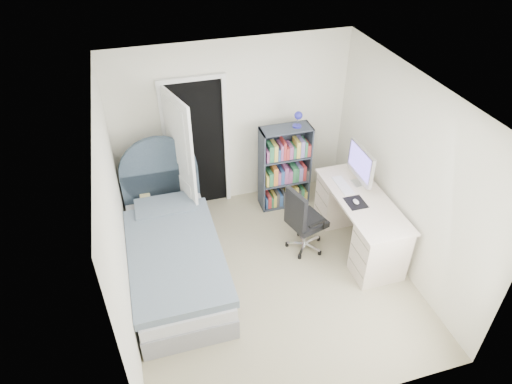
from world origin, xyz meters
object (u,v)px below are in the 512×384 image
object	(u,v)px
desk	(359,219)
office_chair	(302,218)
nightstand	(150,207)
bed	(174,253)
bookcase	(286,170)
floor_lamp	(183,180)

from	to	relation	value
desk	office_chair	xyz separation A→B (m)	(-0.77, 0.12, 0.11)
nightstand	office_chair	distance (m)	2.15
bed	bookcase	size ratio (longest dim) A/B	1.49
bookcase	office_chair	bearing A→B (deg)	-97.39
nightstand	desk	bearing A→B (deg)	-23.06
bed	bookcase	xyz separation A→B (m)	(1.83, 0.99, 0.28)
nightstand	floor_lamp	world-z (taller)	floor_lamp
nightstand	desk	world-z (taller)	desk
nightstand	bookcase	world-z (taller)	bookcase
bed	office_chair	bearing A→B (deg)	-2.05
bed	floor_lamp	xyz separation A→B (m)	(0.34, 1.27, 0.20)
desk	office_chair	world-z (taller)	desk
bookcase	office_chair	xyz separation A→B (m)	(-0.14, -1.05, -0.06)
floor_lamp	bookcase	bearing A→B (deg)	-10.92
bookcase	nightstand	bearing A→B (deg)	-179.09
nightstand	desk	xyz separation A→B (m)	(2.67, -1.13, 0.05)
desk	office_chair	distance (m)	0.79
bed	nightstand	distance (m)	0.98
bed	desk	world-z (taller)	bed
nightstand	bookcase	size ratio (longest dim) A/B	0.38
bed	office_chair	xyz separation A→B (m)	(1.69, -0.06, 0.22)
nightstand	floor_lamp	xyz separation A→B (m)	(0.54, 0.32, 0.14)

